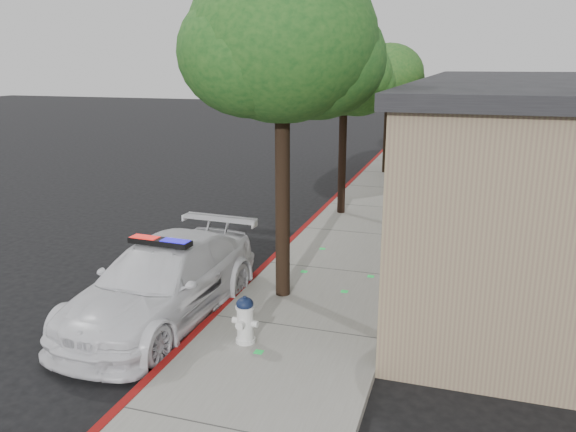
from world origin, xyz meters
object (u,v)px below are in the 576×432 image
Objects in this scene: clapboard_building at (555,153)px; police_car at (163,282)px; street_tree_near at (283,48)px; street_tree_mid at (345,79)px; fire_hydrant at (245,319)px; street_tree_far at (390,76)px.

police_car is at bearing -129.83° from clapboard_building.
clapboard_building reaches higher than police_car.
street_tree_near is (-5.71, -7.69, 2.75)m from clapboard_building.
street_tree_near is (1.88, 1.41, 4.15)m from police_car.
street_tree_near is at bearing -126.61° from clapboard_building.
clapboard_building is at bearing 53.39° from street_tree_near.
police_car is 0.95× the size of street_tree_mid.
street_tree_mid is (-5.98, -1.00, 2.05)m from clapboard_building.
fire_hydrant is 0.15× the size of street_tree_mid.
police_car is at bearing -143.07° from street_tree_near.
street_tree_near is at bearing 39.96° from police_car.
street_tree_mid reaches higher than clapboard_building.
clapboard_building is 3.30× the size of street_tree_near.
street_tree_far is (0.10, 13.75, -0.77)m from street_tree_near.
street_tree_near is 6.73m from street_tree_mid.
street_tree_far reaches higher than police_car.
street_tree_far reaches higher than fire_hydrant.
clapboard_building reaches higher than fire_hydrant.
street_tree_near reaches higher than street_tree_far.
street_tree_near is at bearing -87.67° from street_tree_mid.
street_tree_mid is 7.08m from street_tree_far.
street_tree_near is (-0.02, 2.10, 4.32)m from fire_hydrant.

